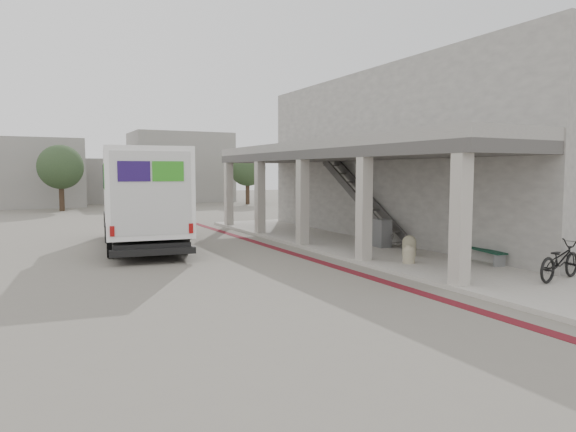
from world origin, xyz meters
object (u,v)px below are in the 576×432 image
bench (484,253)px  bicycle_black (560,260)px  fedex_truck (142,196)px  utility_cabinet (382,233)px

bench → bicycle_black: 2.72m
fedex_truck → bench: bearing=-39.8°
fedex_truck → utility_cabinet: (7.62, -4.96, -1.33)m
bicycle_black → bench: bearing=-17.0°
fedex_truck → bench: 12.38m
bench → utility_cabinet: utility_cabinet is taller
bench → bicycle_black: bicycle_black is taller
fedex_truck → bench: fedex_truck is taller
utility_cabinet → fedex_truck: bearing=150.8°
fedex_truck → utility_cabinet: fedex_truck is taller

